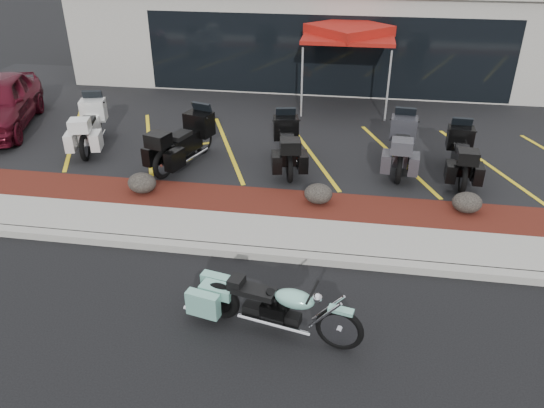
% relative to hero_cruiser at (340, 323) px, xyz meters
% --- Properties ---
extents(ground, '(90.00, 90.00, 0.00)m').
position_rel_hero_cruiser_xyz_m(ground, '(-1.06, 1.25, -0.48)').
color(ground, black).
rests_on(ground, ground).
extents(curb, '(24.00, 0.25, 0.15)m').
position_rel_hero_cruiser_xyz_m(curb, '(-1.06, 2.15, -0.40)').
color(curb, gray).
rests_on(curb, ground).
extents(sidewalk, '(24.00, 1.20, 0.15)m').
position_rel_hero_cruiser_xyz_m(sidewalk, '(-1.06, 2.85, -0.40)').
color(sidewalk, gray).
rests_on(sidewalk, ground).
extents(mulch_bed, '(24.00, 1.20, 0.16)m').
position_rel_hero_cruiser_xyz_m(mulch_bed, '(-1.06, 4.05, -0.40)').
color(mulch_bed, black).
rests_on(mulch_bed, ground).
extents(upper_lot, '(26.00, 9.60, 0.15)m').
position_rel_hero_cruiser_xyz_m(upper_lot, '(-1.06, 9.45, -0.40)').
color(upper_lot, black).
rests_on(upper_lot, ground).
extents(dealership_building, '(18.00, 8.16, 4.00)m').
position_rel_hero_cruiser_xyz_m(dealership_building, '(-1.06, 15.72, 1.53)').
color(dealership_building, '#9A978B').
rests_on(dealership_building, ground).
extents(boulder_left, '(0.64, 0.53, 0.45)m').
position_rel_hero_cruiser_xyz_m(boulder_left, '(-4.54, 4.02, -0.09)').
color(boulder_left, black).
rests_on(boulder_left, mulch_bed).
extents(boulder_mid, '(0.61, 0.51, 0.43)m').
position_rel_hero_cruiser_xyz_m(boulder_mid, '(-0.64, 4.14, -0.10)').
color(boulder_mid, black).
rests_on(boulder_mid, mulch_bed).
extents(boulder_right, '(0.61, 0.51, 0.43)m').
position_rel_hero_cruiser_xyz_m(boulder_right, '(2.43, 4.23, -0.10)').
color(boulder_right, black).
rests_on(boulder_right, mulch_bed).
extents(hero_cruiser, '(2.79, 1.25, 0.95)m').
position_rel_hero_cruiser_xyz_m(hero_cruiser, '(0.00, 0.00, 0.00)').
color(hero_cruiser, '#7ABFAB').
rests_on(hero_cruiser, ground).
extents(touring_white, '(1.41, 2.41, 1.32)m').
position_rel_hero_cruiser_xyz_m(touring_white, '(-7.00, 7.06, 0.33)').
color(touring_white, silver).
rests_on(touring_white, upper_lot).
extents(touring_black_front, '(1.57, 2.49, 1.35)m').
position_rel_hero_cruiser_xyz_m(touring_black_front, '(-3.79, 6.41, 0.35)').
color(touring_black_front, black).
rests_on(touring_black_front, upper_lot).
extents(touring_black_mid, '(1.25, 2.30, 1.27)m').
position_rel_hero_cruiser_xyz_m(touring_black_mid, '(-1.69, 6.62, 0.31)').
color(touring_black_mid, black).
rests_on(touring_black_mid, upper_lot).
extents(touring_grey, '(1.05, 2.31, 1.30)m').
position_rel_hero_cruiser_xyz_m(touring_grey, '(1.24, 7.00, 0.33)').
color(touring_grey, '#323237').
rests_on(touring_grey, upper_lot).
extents(touring_black_rear, '(0.91, 2.14, 1.22)m').
position_rel_hero_cruiser_xyz_m(touring_black_rear, '(2.55, 6.66, 0.29)').
color(touring_black_rear, black).
rests_on(touring_black_rear, upper_lot).
extents(traffic_cone, '(0.43, 0.43, 0.41)m').
position_rel_hero_cruiser_xyz_m(traffic_cone, '(-1.94, 9.21, -0.12)').
color(traffic_cone, orange).
rests_on(traffic_cone, upper_lot).
extents(popup_canopy, '(3.55, 3.55, 2.52)m').
position_rel_hero_cruiser_xyz_m(popup_canopy, '(-0.34, 10.90, 1.96)').
color(popup_canopy, silver).
rests_on(popup_canopy, upper_lot).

